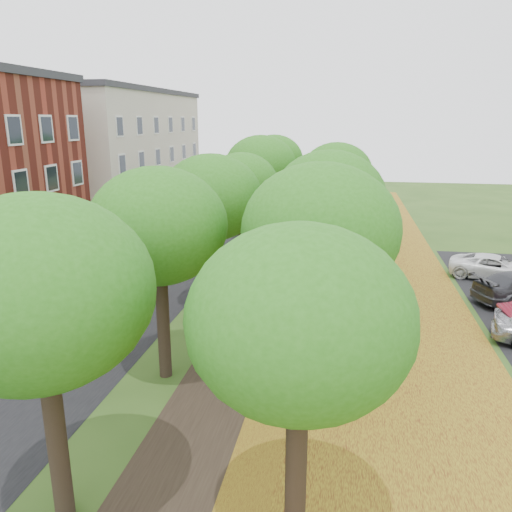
% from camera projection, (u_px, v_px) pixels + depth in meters
% --- Properties ---
extents(street_asphalt, '(8.00, 70.00, 0.01)m').
position_uv_depth(street_asphalt, '(129.00, 280.00, 25.59)').
color(street_asphalt, black).
rests_on(street_asphalt, ground).
extents(footpath, '(3.20, 70.00, 0.01)m').
position_uv_depth(footpath, '(274.00, 289.00, 24.30)').
color(footpath, black).
rests_on(footpath, ground).
extents(leaf_verge, '(7.50, 70.00, 0.01)m').
position_uv_depth(leaf_verge, '(379.00, 295.00, 23.43)').
color(leaf_verge, '#AA971F').
rests_on(leaf_verge, ground).
extents(tree_row_west, '(4.21, 34.21, 6.47)m').
position_uv_depth(tree_row_west, '(228.00, 193.00, 23.43)').
color(tree_row_west, black).
rests_on(tree_row_west, ground).
extents(tree_row_east, '(4.21, 34.21, 6.47)m').
position_uv_depth(tree_row_east, '(331.00, 195.00, 22.61)').
color(tree_row_east, black).
rests_on(tree_row_east, ground).
extents(building_cream, '(10.30, 20.30, 10.40)m').
position_uv_depth(building_cream, '(109.00, 152.00, 42.91)').
color(building_cream, beige).
rests_on(building_cream, ground).
extents(bench, '(0.92, 1.83, 0.83)m').
position_uv_depth(bench, '(258.00, 356.00, 16.47)').
color(bench, '#2B362F').
rests_on(bench, ground).
extents(car_white, '(4.84, 3.29, 1.23)m').
position_uv_depth(car_white, '(495.00, 267.00, 25.66)').
color(car_white, white).
rests_on(car_white, ground).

